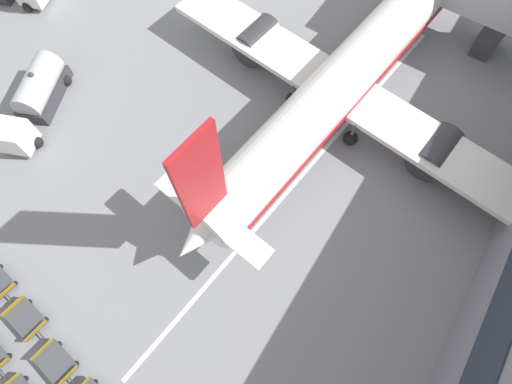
{
  "coord_description": "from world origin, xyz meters",
  "views": [
    {
      "loc": [
        20.71,
        -23.44,
        26.78
      ],
      "look_at": [
        15.05,
        -14.6,
        2.92
      ],
      "focal_mm": 28.0,
      "sensor_mm": 36.0,
      "label": 1
    }
  ],
  "objects_px": {
    "airplane": "(346,77)",
    "baggage_dolly_row_mid_a_col_c": "(56,363)",
    "baggage_dolly_row_mid_a_col_b": "(26,319)",
    "fuel_tanker_primary": "(35,98)"
  },
  "relations": [
    {
      "from": "airplane",
      "to": "baggage_dolly_row_mid_a_col_c",
      "type": "relative_size",
      "value": 11.3
    },
    {
      "from": "baggage_dolly_row_mid_a_col_b",
      "to": "baggage_dolly_row_mid_a_col_c",
      "type": "height_order",
      "value": "same"
    },
    {
      "from": "fuel_tanker_primary",
      "to": "baggage_dolly_row_mid_a_col_c",
      "type": "height_order",
      "value": "fuel_tanker_primary"
    },
    {
      "from": "fuel_tanker_primary",
      "to": "baggage_dolly_row_mid_a_col_b",
      "type": "distance_m",
      "value": 16.67
    },
    {
      "from": "baggage_dolly_row_mid_a_col_c",
      "to": "fuel_tanker_primary",
      "type": "bearing_deg",
      "value": 137.77
    },
    {
      "from": "baggage_dolly_row_mid_a_col_c",
      "to": "airplane",
      "type": "bearing_deg",
      "value": 78.78
    },
    {
      "from": "airplane",
      "to": "fuel_tanker_primary",
      "type": "height_order",
      "value": "airplane"
    },
    {
      "from": "airplane",
      "to": "baggage_dolly_row_mid_a_col_c",
      "type": "height_order",
      "value": "airplane"
    },
    {
      "from": "fuel_tanker_primary",
      "to": "baggage_dolly_row_mid_a_col_b",
      "type": "xyz_separation_m",
      "value": [
        11.15,
        -12.37,
        -0.76
      ]
    },
    {
      "from": "airplane",
      "to": "baggage_dolly_row_mid_a_col_c",
      "type": "bearing_deg",
      "value": -101.22
    }
  ]
}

